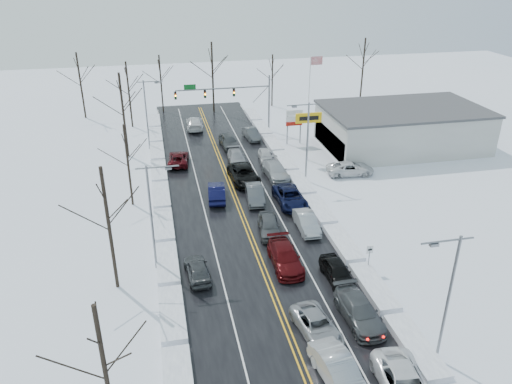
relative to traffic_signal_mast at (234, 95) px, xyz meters
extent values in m
plane|color=white|center=(-3.45, -27.99, -5.48)|extent=(160.00, 160.00, 0.00)
cube|color=black|center=(-3.45, -25.99, -5.47)|extent=(14.00, 84.00, 0.01)
cube|color=white|center=(-11.05, -25.99, -5.48)|extent=(1.75, 72.00, 0.54)
cube|color=white|center=(4.15, -25.99, -5.48)|extent=(1.75, 72.00, 0.54)
cylinder|color=slate|center=(5.05, 0.01, -1.48)|extent=(0.24, 0.24, 8.00)
cylinder|color=slate|center=(-1.45, 0.01, 1.02)|extent=(13.00, 0.18, 0.18)
cylinder|color=slate|center=(3.85, 0.01, -0.08)|extent=(2.33, 0.10, 2.33)
cube|color=#0C591E|center=(-5.95, 0.01, 1.42)|extent=(1.60, 0.08, 0.70)
cube|color=black|center=(0.05, 0.01, 0.37)|extent=(0.32, 0.25, 1.05)
sphere|color=#3F0705|center=(0.05, -0.15, 0.67)|extent=(0.20, 0.20, 0.20)
sphere|color=orange|center=(0.05, -0.15, 0.37)|extent=(0.22, 0.22, 0.22)
sphere|color=black|center=(0.05, -0.15, 0.07)|extent=(0.20, 0.20, 0.20)
cube|color=black|center=(-3.95, 0.01, 0.37)|extent=(0.32, 0.25, 1.05)
sphere|color=#3F0705|center=(-3.95, -0.15, 0.67)|extent=(0.20, 0.20, 0.20)
sphere|color=orange|center=(-3.95, -0.15, 0.37)|extent=(0.22, 0.22, 0.22)
sphere|color=black|center=(-3.95, -0.15, 0.07)|extent=(0.20, 0.20, 0.20)
cube|color=black|center=(-7.95, 0.01, 0.37)|extent=(0.32, 0.25, 1.05)
sphere|color=#3F0705|center=(-7.95, -0.15, 0.67)|extent=(0.20, 0.20, 0.20)
sphere|color=orange|center=(-7.95, -0.15, 0.37)|extent=(0.22, 0.22, 0.22)
sphere|color=black|center=(-7.95, -0.15, 0.07)|extent=(0.20, 0.20, 0.20)
cylinder|color=slate|center=(7.05, -11.99, -2.68)|extent=(0.20, 0.20, 5.60)
cube|color=#F2B70C|center=(7.05, -11.99, -0.08)|extent=(3.20, 0.30, 1.20)
cube|color=black|center=(7.05, -12.16, -0.08)|extent=(2.40, 0.04, 0.50)
cylinder|color=slate|center=(6.15, -5.99, -3.48)|extent=(0.16, 0.16, 4.00)
cylinder|color=slate|center=(7.95, -5.99, -3.48)|extent=(0.16, 0.16, 4.00)
cube|color=white|center=(7.05, -5.99, -1.18)|extent=(2.20, 0.22, 0.70)
cube|color=white|center=(7.05, -5.99, -1.98)|extent=(2.20, 0.22, 0.70)
cube|color=#A6160C|center=(7.05, -5.99, -2.68)|extent=(2.20, 0.22, 0.50)
cylinder|color=slate|center=(4.75, -35.99, -4.38)|extent=(0.08, 0.08, 2.20)
cube|color=white|center=(4.75, -35.99, -3.48)|extent=(0.55, 0.05, 0.70)
cube|color=black|center=(4.75, -36.03, -3.48)|extent=(0.35, 0.02, 0.15)
cylinder|color=silver|center=(11.55, 2.01, -0.48)|extent=(0.14, 0.14, 10.00)
cube|color=beige|center=(20.55, -9.99, -2.98)|extent=(20.00, 12.00, 5.00)
cube|color=#262628|center=(10.60, -9.99, -3.88)|extent=(0.10, 11.00, 2.80)
cube|color=#3F3F42|center=(20.55, -9.99, -0.33)|extent=(20.40, 12.40, 0.30)
cylinder|color=slate|center=(5.05, -45.99, -0.98)|extent=(0.18, 0.18, 9.00)
cylinder|color=slate|center=(4.25, -45.99, 3.32)|extent=(3.20, 0.12, 0.12)
cube|color=slate|center=(3.45, -45.99, 3.17)|extent=(0.50, 0.25, 0.18)
cylinder|color=slate|center=(5.05, -17.99, -0.98)|extent=(0.18, 0.18, 9.00)
cylinder|color=slate|center=(4.25, -17.99, 3.32)|extent=(3.20, 0.12, 0.12)
cube|color=slate|center=(3.45, -17.99, 3.17)|extent=(0.50, 0.25, 0.18)
cylinder|color=slate|center=(-11.95, -31.99, -0.98)|extent=(0.18, 0.18, 9.00)
cylinder|color=slate|center=(-11.15, -31.99, 3.32)|extent=(3.20, 0.12, 0.12)
cube|color=slate|center=(-10.35, -31.99, 3.17)|extent=(0.50, 0.25, 0.18)
cylinder|color=slate|center=(-11.95, -3.99, -0.98)|extent=(0.18, 0.18, 9.00)
cylinder|color=slate|center=(-11.15, -3.99, 3.32)|extent=(3.20, 0.12, 0.12)
cube|color=slate|center=(-10.35, -3.99, 3.17)|extent=(0.50, 0.25, 0.18)
cylinder|color=#2D231C|center=(-14.45, -47.99, -0.98)|extent=(0.24, 0.24, 9.00)
cylinder|color=#2D231C|center=(-14.95, -33.99, -0.48)|extent=(0.27, 0.27, 10.00)
cylinder|color=#2D231C|center=(-13.95, -19.99, -1.23)|extent=(0.23, 0.23, 8.50)
cylinder|color=#2D231C|center=(-14.65, -5.99, -0.23)|extent=(0.28, 0.28, 10.50)
cylinder|color=#2D231C|center=(-14.25, 6.01, -0.73)|extent=(0.25, 0.25, 9.50)
cylinder|color=#2D231C|center=(-21.45, 12.01, -0.48)|extent=(0.27, 0.27, 10.00)
cylinder|color=#2D231C|center=(-9.45, 13.01, -0.98)|extent=(0.24, 0.24, 9.00)
cylinder|color=#2D231C|center=(-1.45, 11.01, 0.02)|extent=(0.29, 0.29, 11.00)
cylinder|color=#2D231C|center=(8.55, 12.51, -1.23)|extent=(0.23, 0.23, 8.50)
cylinder|color=#2D231C|center=(24.55, 13.01, -0.23)|extent=(0.28, 0.28, 10.50)
imported|color=#9EA1A6|center=(-1.70, -46.50, -5.48)|extent=(2.50, 5.36, 1.70)
imported|color=#919498|center=(-1.64, -42.20, -5.48)|extent=(2.89, 5.13, 1.35)
imported|color=#46090B|center=(-1.61, -33.90, -5.48)|extent=(2.36, 5.59, 1.61)
imported|color=#46494C|center=(-1.67, -28.51, -5.48)|extent=(2.39, 4.83, 1.58)
imported|color=#45484B|center=(-1.59, -21.76, -5.48)|extent=(2.09, 4.92, 1.58)
imported|color=black|center=(-1.78, -16.67, -5.48)|extent=(3.15, 6.28, 1.71)
imported|color=gray|center=(-1.62, -11.19, -5.48)|extent=(2.17, 4.99, 1.43)
imported|color=#404345|center=(-1.72, -5.57, -5.48)|extent=(2.33, 5.08, 1.69)
imported|color=#46494B|center=(1.67, -41.50, -5.48)|extent=(2.37, 5.49, 1.58)
imported|color=black|center=(1.87, -36.67, -5.48)|extent=(1.94, 4.54, 1.53)
imported|color=#9EA1A6|center=(1.87, -28.56, -5.48)|extent=(1.68, 4.63, 1.52)
imported|color=black|center=(1.77, -23.21, -5.48)|extent=(2.73, 5.75, 1.58)
imported|color=#A6AAAE|center=(1.99, -16.30, -5.48)|extent=(2.58, 5.70, 1.62)
imported|color=silver|center=(1.97, -11.25, -5.48)|extent=(1.99, 4.11, 1.35)
imported|color=#44474A|center=(1.89, -3.01, -5.48)|extent=(2.10, 4.68, 1.49)
imported|color=black|center=(-5.39, -20.54, -5.48)|extent=(2.20, 5.04, 1.61)
imported|color=#43090D|center=(-8.59, -10.00, -5.48)|extent=(2.92, 5.32, 1.41)
imported|color=silver|center=(-5.33, 3.26, -5.48)|extent=(2.66, 5.86, 1.67)
imported|color=#383B3D|center=(-8.77, -34.03, -5.48)|extent=(2.07, 4.45, 1.48)
imported|color=silver|center=(10.59, -17.41, -5.48)|extent=(5.63, 2.99, 1.51)
imported|color=#3B3D40|center=(13.60, -11.35, -5.48)|extent=(2.29, 4.79, 1.35)
imported|color=black|center=(11.61, -6.50, -5.48)|extent=(2.02, 4.74, 1.60)
camera|label=1|loc=(-11.06, -66.98, 17.69)|focal=35.00mm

